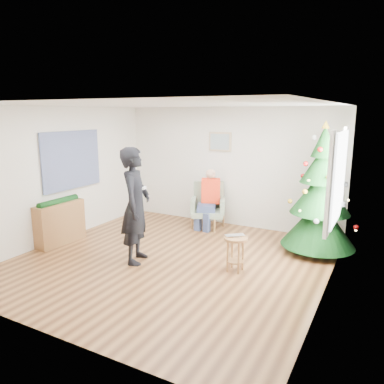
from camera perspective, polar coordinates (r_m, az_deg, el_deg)
The scene contains 19 objects.
floor at distance 6.50m, azimuth -3.33°, elevation -10.43°, with size 5.00×5.00×0.00m, color brown.
ceiling at distance 6.01m, azimuth -3.64°, elevation 13.15°, with size 5.00×5.00×0.00m, color white.
wall_back at distance 8.32m, azimuth 5.60°, elevation 3.82°, with size 5.00×5.00×0.00m, color silver.
wall_front at distance 4.26m, azimuth -21.45°, elevation -4.91°, with size 5.00×5.00×0.00m, color silver.
wall_left at distance 7.71m, azimuth -19.52°, elevation 2.54°, with size 5.00×5.00×0.00m, color silver.
wall_right at distance 5.28m, azimuth 20.29°, elevation -1.64°, with size 5.00×5.00×0.00m, color silver.
window_panel at distance 6.22m, azimuth 21.49°, elevation 2.13°, with size 0.04×1.30×1.40m, color white.
curtains at distance 6.23m, azimuth 21.21°, elevation 2.15°, with size 0.05×1.75×1.50m.
christmas_tree at distance 6.97m, azimuth 19.01°, elevation -0.40°, with size 1.30×1.30×2.35m.
stool at distance 6.04m, azimuth 6.62°, elevation -9.32°, with size 0.38×0.38×0.56m.
laptop at distance 5.94m, azimuth 6.68°, elevation -6.74°, with size 0.31×0.20×0.02m, color silver.
armchair at distance 8.23m, azimuth 2.47°, elevation -2.92°, with size 0.88×0.86×0.98m.
seated_person at distance 8.10m, azimuth 2.50°, elevation -0.99°, with size 0.51×0.65×1.29m.
standing_man at distance 6.26m, azimuth -8.59°, elevation -2.06°, with size 0.71×0.46×1.94m, color black.
game_controller at distance 6.05m, azimuth -7.28°, elevation 0.62°, with size 0.04×0.13×0.04m, color white.
console at distance 7.63m, azimuth -19.49°, elevation -4.50°, with size 0.30×1.00×0.80m, color brown.
garland at distance 7.52m, azimuth -19.71°, elevation -1.43°, with size 0.14×0.14×0.90m, color black.
tapestry at distance 7.85m, azimuth -17.84°, elevation 4.65°, with size 0.03×1.50×1.15m, color black.
framed_picture at distance 8.31m, azimuth 4.29°, elevation 7.65°, with size 0.52×0.05×0.42m.
Camera 1 is at (3.16, -5.11, 2.48)m, focal length 35.00 mm.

